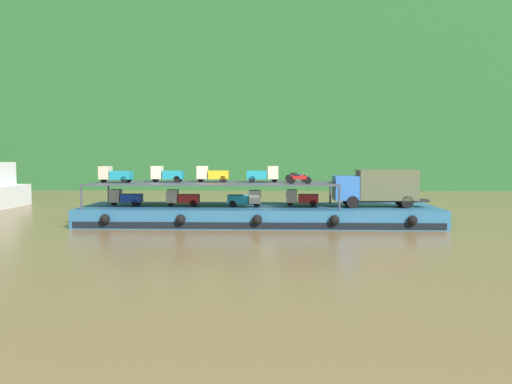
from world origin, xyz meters
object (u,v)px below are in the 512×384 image
mini_truck_lower_stern (125,197)px  mini_truck_upper_mid (167,174)px  cargo_barge (259,215)px  mini_truck_upper_fore (212,174)px  covered_lorry (377,187)px  mini_truck_upper_bow (263,174)px  motorcycle_upper_port (299,179)px  mini_truck_lower_mid (245,198)px  motorcycle_upper_stbd (296,177)px  mini_truck_lower_aft (182,198)px  mini_truck_lower_fore (302,198)px  motorcycle_upper_centre (297,178)px  mini_truck_upper_stern (115,174)px

mini_truck_lower_stern → mini_truck_upper_mid: bearing=2.7°
cargo_barge → mini_truck_upper_fore: 5.35m
cargo_barge → covered_lorry: size_ratio=3.76×
mini_truck_upper_bow → motorcycle_upper_port: (2.99, -2.66, -0.26)m
cargo_barge → motorcycle_upper_port: bearing=-31.5°
cargo_barge → covered_lorry: covered_lorry is taller
cargo_barge → mini_truck_lower_stern: 11.62m
mini_truck_lower_mid → mini_truck_upper_mid: (-6.77, 0.96, 2.00)m
cargo_barge → motorcycle_upper_stbd: bearing=33.4°
mini_truck_lower_mid → motorcycle_upper_port: 5.06m
mini_truck_lower_aft → mini_truck_lower_fore: 10.16m
mini_truck_lower_stern → mini_truck_upper_fore: mini_truck_upper_fore is taller
mini_truck_upper_bow → motorcycle_upper_centre: size_ratio=1.47×
covered_lorry → mini_truck_upper_stern: size_ratio=2.83×
cargo_barge → mini_truck_upper_bow: 3.51m
mini_truck_upper_mid → mini_truck_upper_bow: bearing=1.0°
mini_truck_upper_fore → motorcycle_upper_stbd: (7.25, 1.44, -0.26)m
mini_truck_lower_mid → mini_truck_lower_fore: size_ratio=1.00×
mini_truck_upper_mid → motorcycle_upper_port: (11.26, -2.52, -0.26)m
mini_truck_lower_fore → mini_truck_upper_stern: mini_truck_upper_stern is taller
mini_truck_upper_stern → motorcycle_upper_centre: 15.37m
mini_truck_lower_aft → motorcycle_upper_stbd: 10.09m
mini_truck_lower_mid → mini_truck_upper_mid: 7.13m
mini_truck_lower_fore → mini_truck_lower_stern: bearing=-179.4°
motorcycle_upper_stbd → mini_truck_lower_aft: bearing=-167.6°
mini_truck_upper_bow → motorcycle_upper_stbd: bearing=27.6°
mini_truck_lower_aft → mini_truck_lower_fore: size_ratio=0.99×
motorcycle_upper_stbd → mini_truck_lower_stern: bearing=-173.0°
mini_truck_upper_mid → mini_truck_upper_fore: bearing=2.9°
mini_truck_upper_stern → mini_truck_lower_stern: bearing=48.9°
motorcycle_upper_centre → motorcycle_upper_stbd: (0.00, 2.08, 0.00)m
mini_truck_lower_stern → mini_truck_upper_bow: bearing=1.5°
covered_lorry → motorcycle_upper_port: bearing=-165.7°
covered_lorry → mini_truck_lower_aft: 16.42m
mini_truck_lower_mid → motorcycle_upper_stbd: size_ratio=1.47×
covered_lorry → mini_truck_upper_bow: mini_truck_upper_bow is taller
covered_lorry → mini_truck_lower_mid: covered_lorry is taller
motorcycle_upper_centre → mini_truck_lower_stern: bearing=178.9°
mini_truck_upper_stern → mini_truck_upper_bow: size_ratio=1.00×
motorcycle_upper_stbd → mini_truck_upper_bow: bearing=-152.4°
mini_truck_upper_stern → mini_truck_lower_mid: bearing=-0.4°
mini_truck_upper_fore → mini_truck_lower_aft: bearing=-164.1°
mini_truck_lower_aft → motorcycle_upper_port: (9.84, -2.02, 1.74)m
covered_lorry → motorcycle_upper_port: (-6.54, -1.67, 0.74)m
mini_truck_upper_mid → mini_truck_upper_bow: 8.28m
mini_truck_lower_aft → mini_truck_lower_mid: same height
cargo_barge → covered_lorry: 10.19m
motorcycle_upper_stbd → cargo_barge: bearing=-146.6°
mini_truck_lower_fore → mini_truck_upper_stern: bearing=-176.8°
mini_truck_lower_aft → motorcycle_upper_stbd: (9.71, 2.14, 1.74)m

